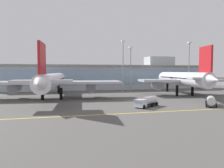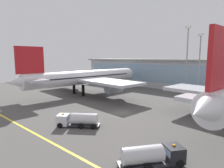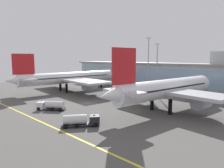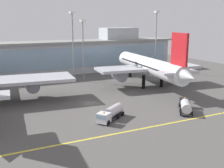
{
  "view_description": "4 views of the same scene",
  "coord_description": "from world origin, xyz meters",
  "views": [
    {
      "loc": [
        -24.94,
        -71.42,
        10.29
      ],
      "look_at": [
        -4.42,
        12.63,
        5.11
      ],
      "focal_mm": 34.44,
      "sensor_mm": 36.0,
      "label": 1
    },
    {
      "loc": [
        30.52,
        -38.46,
        14.56
      ],
      "look_at": [
        -8.31,
        5.72,
        6.35
      ],
      "focal_mm": 30.51,
      "sensor_mm": 36.0,
      "label": 2
    },
    {
      "loc": [
        57.45,
        -45.98,
        16.46
      ],
      "look_at": [
        5.81,
        7.12,
        6.91
      ],
      "focal_mm": 32.96,
      "sensor_mm": 36.0,
      "label": 3
    },
    {
      "loc": [
        -26.94,
        -68.56,
        21.95
      ],
      "look_at": [
        8.69,
        4.3,
        3.69
      ],
      "focal_mm": 44.83,
      "sensor_mm": 36.0,
      "label": 4
    }
  ],
  "objects": [
    {
      "name": "terminal_building",
      "position": [
        1.63,
        47.91,
        7.39
      ],
      "size": [
        117.6,
        14.0,
        18.97
      ],
      "color": "#ADB2B7",
      "rests_on": "ground"
    },
    {
      "name": "baggage_tug_near",
      "position": [
        18.85,
        -16.65,
        1.51
      ],
      "size": [
        7.34,
        8.71,
        2.9
      ],
      "rotation": [
        0.0,
        0.0,
        0.93
      ],
      "color": "black",
      "rests_on": "ground"
    },
    {
      "name": "airliner_near_left",
      "position": [
        -27.43,
        11.37,
        6.58
      ],
      "size": [
        51.56,
        58.86,
        18.07
      ],
      "rotation": [
        0.0,
        0.0,
        1.47
      ],
      "color": "black",
      "rests_on": "ground"
    },
    {
      "name": "apron_light_mast_west",
      "position": [
        5.5,
        30.35,
        16.43
      ],
      "size": [
        1.8,
        1.8,
        25.39
      ],
      "color": "gray",
      "rests_on": "ground"
    },
    {
      "name": "ground_plane",
      "position": [
        0.0,
        0.0,
        0.0
      ],
      "size": [
        180.0,
        180.0,
        0.0
      ],
      "primitive_type": "plane",
      "color": "#514F4C"
    },
    {
      "name": "apron_light_mast_centre",
      "position": [
        9.65,
        30.89,
        14.83
      ],
      "size": [
        1.8,
        1.8,
        22.5
      ],
      "color": "gray",
      "rests_on": "ground"
    },
    {
      "name": "fuel_tanker_truck",
      "position": [
        -0.79,
        -14.2,
        1.51
      ],
      "size": [
        8.77,
        7.23,
        2.9
      ],
      "rotation": [
        0.0,
        0.0,
        3.76
      ],
      "color": "black",
      "rests_on": "ground"
    },
    {
      "name": "taxiway_centreline_stripe",
      "position": [
        0.0,
        -22.0,
        0.01
      ],
      "size": [
        144.0,
        0.5,
        0.01
      ],
      "primitive_type": "cube",
      "color": "yellow",
      "rests_on": "ground"
    }
  ]
}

